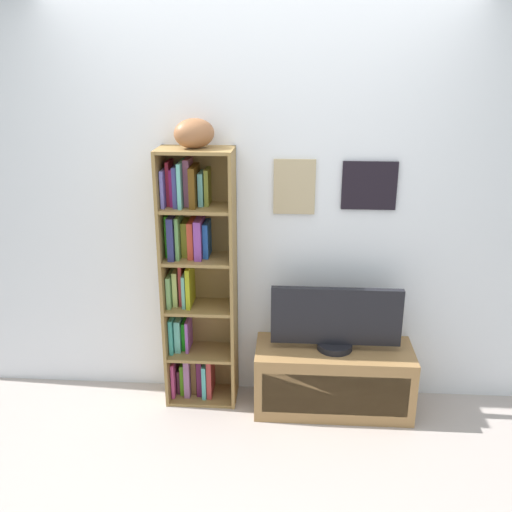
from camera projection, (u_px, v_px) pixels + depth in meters
ground at (244, 508)px, 2.93m from camera, size 5.20×5.20×0.04m
back_wall at (258, 204)px, 3.55m from camera, size 4.80×0.08×2.59m
bookshelf at (194, 279)px, 3.60m from camera, size 0.45×0.28×1.66m
football at (194, 133)px, 3.27m from camera, size 0.30×0.27×0.17m
tv_stand at (333, 378)px, 3.66m from camera, size 0.99×0.40×0.42m
television at (336, 320)px, 3.53m from camera, size 0.80×0.22×0.41m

